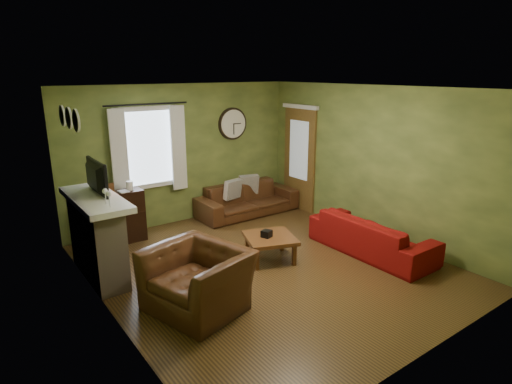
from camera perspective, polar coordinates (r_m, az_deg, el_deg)
floor at (r=6.51m, az=1.38°, el=-9.86°), size 4.60×5.20×0.00m
ceiling at (r=5.86m, az=1.56°, el=13.67°), size 4.60×5.20×0.00m
wall_left at (r=5.05m, az=-19.74°, el=-2.69°), size 0.00×5.20×2.60m
wall_right at (r=7.64m, az=15.32°, el=3.81°), size 0.00×5.20×2.60m
wall_back at (r=8.22m, az=-9.67°, el=4.98°), size 4.60×0.00×2.60m
wall_front at (r=4.39m, az=22.69°, el=-5.79°), size 4.60×0.00×2.60m
fireplace at (r=6.40m, az=-20.42°, el=-6.01°), size 0.40×1.40×1.10m
firebox at (r=6.54m, az=-18.60°, el=-7.73°), size 0.04×0.60×0.55m
mantel at (r=6.22m, az=-20.68°, el=-0.90°), size 0.58×1.60×0.08m
tv at (r=6.31m, az=-21.07°, el=1.31°), size 0.08×0.60×0.35m
tv_screen at (r=6.32m, az=-20.42°, el=1.91°), size 0.02×0.62×0.36m
medallion_left at (r=5.62m, az=-22.86°, el=8.77°), size 0.28×0.28×0.03m
medallion_mid at (r=5.96m, az=-23.68°, el=9.02°), size 0.28×0.28×0.03m
medallion_right at (r=6.30m, az=-24.41°, el=9.25°), size 0.28×0.28×0.03m
window_pane at (r=7.89m, az=-14.24°, el=5.73°), size 1.00×0.02×1.30m
curtain_rod at (r=7.70m, az=-14.35°, el=11.28°), size 0.03×0.03×1.50m
curtain_left at (r=7.62m, az=-17.76°, el=4.73°), size 0.28×0.04×1.55m
curtain_right at (r=8.02m, az=-10.30°, el=5.77°), size 0.28×0.04×1.55m
wall_clock at (r=8.64m, az=-3.07°, el=9.07°), size 0.64×0.06×0.64m
door at (r=8.91m, az=5.82°, el=4.34°), size 0.05×0.90×2.10m
bookshelf at (r=7.56m, az=-17.52°, el=-3.22°), size 0.75×0.32×0.89m
book at (r=7.35m, az=-17.82°, el=0.41°), size 0.15×0.20×0.02m
sofa_brown at (r=8.68m, az=-1.17°, el=-0.98°), size 2.08×0.82×0.61m
pillow_left at (r=8.50m, az=-3.12°, el=0.36°), size 0.40×0.18×0.38m
pillow_right at (r=8.84m, az=-0.99°, el=0.99°), size 0.42×0.22×0.41m
sofa_red at (r=7.10m, az=15.15°, el=-5.54°), size 0.80×2.06×0.60m
armchair at (r=5.36m, az=-7.80°, el=-11.48°), size 1.29×1.39×0.75m
coffee_table at (r=6.65m, az=1.86°, el=-7.46°), size 0.93×0.93×0.39m
tissue_box at (r=6.54m, az=1.42°, el=-5.90°), size 0.18×0.18×0.11m
wine_glass_a at (r=5.64m, az=-18.97°, el=-0.90°), size 0.07×0.07×0.21m
wine_glass_b at (r=5.78m, az=-19.43°, el=-0.56°), size 0.07×0.07×0.20m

